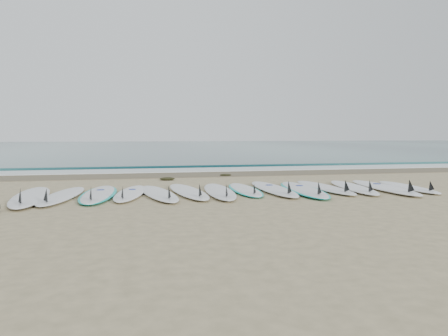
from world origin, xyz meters
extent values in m
plane|color=tan|center=(0.00, 0.00, 0.00)|extent=(120.00, 120.00, 0.00)
cube|color=#1E4E51|center=(0.00, 32.50, 0.01)|extent=(120.00, 55.00, 0.03)
cube|color=brown|center=(0.00, 4.10, 0.01)|extent=(120.00, 1.80, 0.01)
cube|color=silver|center=(0.00, 5.50, 0.02)|extent=(120.00, 1.40, 0.04)
cube|color=#1E4E51|center=(0.00, 7.00, 0.05)|extent=(120.00, 1.00, 0.10)
ellipsoid|color=silver|center=(-3.86, -0.05, 0.05)|extent=(0.79, 2.93, 0.09)
cone|color=black|center=(-3.79, -1.10, 0.22)|extent=(0.27, 0.32, 0.31)
ellipsoid|color=silver|center=(-3.31, -0.02, 0.04)|extent=(0.86, 2.63, 0.08)
cone|color=black|center=(-3.43, -0.95, 0.20)|extent=(0.25, 0.30, 0.28)
ellipsoid|color=silver|center=(-2.66, 0.09, 0.05)|extent=(0.71, 2.66, 0.09)
ellipsoid|color=#09BFB6|center=(-2.66, 0.09, 0.04)|extent=(0.80, 2.69, 0.06)
cone|color=black|center=(-2.72, -0.87, 0.20)|extent=(0.24, 0.29, 0.28)
cylinder|color=navy|center=(-2.64, 0.34, 0.09)|extent=(0.16, 0.16, 0.01)
ellipsoid|color=white|center=(-2.05, 0.11, 0.04)|extent=(0.87, 2.50, 0.08)
cone|color=black|center=(-2.19, -0.77, 0.19)|extent=(0.24, 0.29, 0.26)
cylinder|color=navy|center=(-2.02, 0.34, 0.08)|extent=(0.16, 0.16, 0.01)
ellipsoid|color=white|center=(-1.52, -0.06, 0.04)|extent=(0.88, 2.62, 0.08)
cone|color=black|center=(-1.39, -0.99, 0.19)|extent=(0.25, 0.30, 0.27)
ellipsoid|color=white|center=(-0.92, 0.10, 0.05)|extent=(0.80, 2.67, 0.08)
cone|color=black|center=(-0.83, -0.86, 0.20)|extent=(0.25, 0.30, 0.28)
ellipsoid|color=white|center=(-0.30, -0.02, 0.05)|extent=(0.71, 2.67, 0.09)
cone|color=black|center=(-0.36, -0.98, 0.20)|extent=(0.24, 0.30, 0.28)
ellipsoid|color=white|center=(0.29, 0.18, 0.04)|extent=(0.57, 2.31, 0.07)
ellipsoid|color=#09BFB6|center=(0.29, 0.18, 0.03)|extent=(0.65, 2.33, 0.05)
cone|color=black|center=(0.25, -0.66, 0.17)|extent=(0.20, 0.25, 0.24)
ellipsoid|color=white|center=(0.89, 0.13, 0.05)|extent=(0.62, 2.76, 0.09)
cone|color=black|center=(0.87, -0.87, 0.21)|extent=(0.24, 0.30, 0.29)
cylinder|color=navy|center=(0.89, 0.39, 0.09)|extent=(0.16, 0.16, 0.01)
ellipsoid|color=silver|center=(1.47, -0.10, 0.05)|extent=(0.85, 2.81, 0.09)
ellipsoid|color=#09BFB6|center=(1.47, -0.10, 0.04)|extent=(0.94, 2.84, 0.06)
cone|color=black|center=(1.37, -1.11, 0.21)|extent=(0.26, 0.32, 0.29)
cylinder|color=navy|center=(1.50, 0.16, 0.09)|extent=(0.17, 0.17, 0.01)
ellipsoid|color=white|center=(2.05, 0.14, 0.05)|extent=(0.61, 2.62, 0.08)
cone|color=black|center=(2.07, -0.81, 0.20)|extent=(0.23, 0.28, 0.28)
ellipsoid|color=white|center=(2.67, 0.02, 0.04)|extent=(0.92, 2.64, 0.08)
cone|color=black|center=(2.53, -0.91, 0.20)|extent=(0.26, 0.31, 0.28)
ellipsoid|color=white|center=(3.29, -0.16, 0.05)|extent=(0.76, 2.84, 0.09)
cone|color=black|center=(3.23, -1.18, 0.21)|extent=(0.26, 0.31, 0.30)
cylinder|color=navy|center=(3.31, 0.11, 0.09)|extent=(0.17, 0.17, 0.01)
ellipsoid|color=white|center=(3.88, -0.14, 0.04)|extent=(0.64, 2.35, 0.08)
cone|color=black|center=(3.83, -0.99, 0.18)|extent=(0.21, 0.26, 0.25)
ellipsoid|color=black|center=(-1.12, 2.73, 0.04)|extent=(0.39, 0.31, 0.08)
ellipsoid|color=black|center=(0.60, 3.49, 0.03)|extent=(0.33, 0.25, 0.06)
camera|label=1|loc=(-2.03, -8.61, 1.20)|focal=35.00mm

